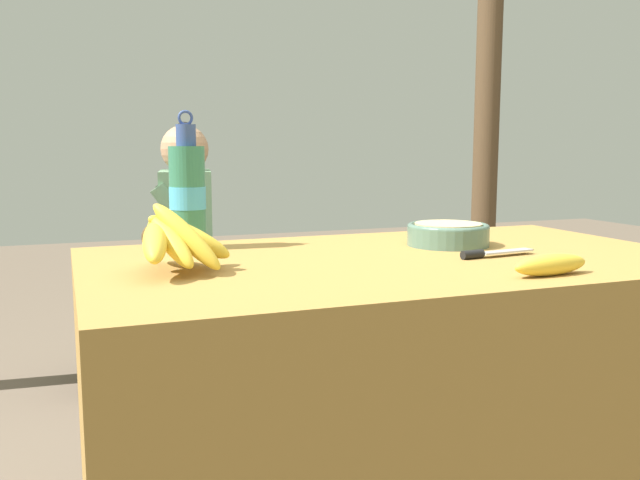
% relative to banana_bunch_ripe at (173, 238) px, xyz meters
% --- Properties ---
extents(market_counter, '(1.39, 0.81, 0.74)m').
position_rel_banana_bunch_ripe_xyz_m(market_counter, '(0.50, 0.01, -0.44)').
color(market_counter, olive).
rests_on(market_counter, ground_plane).
extents(banana_bunch_ripe, '(0.20, 0.29, 0.15)m').
position_rel_banana_bunch_ripe_xyz_m(banana_bunch_ripe, '(0.00, 0.00, 0.00)').
color(banana_bunch_ripe, '#4C381E').
rests_on(banana_bunch_ripe, market_counter).
extents(serving_bowl, '(0.21, 0.21, 0.06)m').
position_rel_banana_bunch_ripe_xyz_m(serving_bowl, '(0.71, 0.12, -0.04)').
color(serving_bowl, '#4C6B5B').
rests_on(serving_bowl, market_counter).
extents(water_bottle, '(0.09, 0.09, 0.34)m').
position_rel_banana_bunch_ripe_xyz_m(water_bottle, '(0.08, 0.30, 0.06)').
color(water_bottle, '#337556').
rests_on(water_bottle, market_counter).
extents(loose_banana_front, '(0.18, 0.06, 0.04)m').
position_rel_banana_bunch_ripe_xyz_m(loose_banana_front, '(0.68, -0.30, -0.05)').
color(loose_banana_front, gold).
rests_on(loose_banana_front, market_counter).
extents(knife, '(0.20, 0.05, 0.02)m').
position_rel_banana_bunch_ripe_xyz_m(knife, '(0.69, -0.08, -0.06)').
color(knife, '#BCBCC1').
rests_on(knife, market_counter).
extents(wooden_bench, '(1.56, 0.32, 0.41)m').
position_rel_banana_bunch_ripe_xyz_m(wooden_bench, '(0.60, 1.44, -0.47)').
color(wooden_bench, '#4C3823').
rests_on(wooden_bench, ground_plane).
extents(seated_vendor, '(0.44, 0.42, 1.09)m').
position_rel_banana_bunch_ripe_xyz_m(seated_vendor, '(0.22, 1.41, -0.19)').
color(seated_vendor, '#232328').
rests_on(seated_vendor, ground_plane).
extents(banana_bunch_green, '(0.16, 0.27, 0.13)m').
position_rel_banana_bunch_ripe_xyz_m(banana_bunch_green, '(1.06, 1.44, -0.34)').
color(banana_bunch_green, '#4C381E').
rests_on(banana_bunch_green, wooden_bench).
extents(support_post_far, '(0.13, 0.13, 2.20)m').
position_rel_banana_bunch_ripe_xyz_m(support_post_far, '(1.89, 1.69, 0.29)').
color(support_post_far, '#4C3823').
rests_on(support_post_far, ground_plane).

